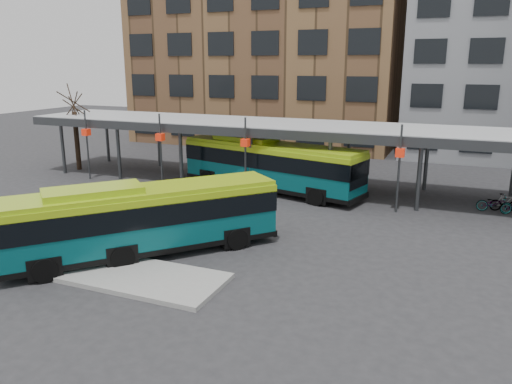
# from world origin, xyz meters

# --- Properties ---
(ground) EXTENTS (120.00, 120.00, 0.00)m
(ground) POSITION_xyz_m (0.00, 0.00, 0.00)
(ground) COLOR #28282B
(ground) RESTS_ON ground
(boarding_island) EXTENTS (14.00, 3.00, 0.18)m
(boarding_island) POSITION_xyz_m (-5.50, -3.00, 0.09)
(boarding_island) COLOR gray
(boarding_island) RESTS_ON ground
(canopy) EXTENTS (40.00, 6.53, 4.80)m
(canopy) POSITION_xyz_m (-0.06, 12.87, 3.91)
(canopy) COLOR #999B9E
(canopy) RESTS_ON ground
(tree) EXTENTS (1.64, 1.64, 5.60)m
(tree) POSITION_xyz_m (-18.00, 12.00, 2.43)
(tree) COLOR black
(tree) RESTS_ON ground
(building_brick) EXTENTS (26.00, 14.00, 22.00)m
(building_brick) POSITION_xyz_m (-10.00, 32.00, 11.00)
(building_brick) COLOR brown
(building_brick) RESTS_ON ground
(bus_front) EXTENTS (9.39, 10.18, 3.15)m
(bus_front) POSITION_xyz_m (-3.08, -0.87, 1.64)
(bus_front) COLOR #074B50
(bus_front) RESTS_ON ground
(bus_rear) EXTENTS (12.44, 5.40, 3.36)m
(bus_rear) POSITION_xyz_m (-2.09, 11.45, 1.75)
(bus_rear) COLOR #074B50
(bus_rear) RESTS_ON ground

